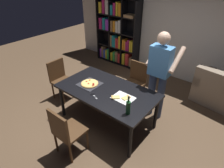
{
  "coord_description": "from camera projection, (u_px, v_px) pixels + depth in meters",
  "views": [
    {
      "loc": [
        1.89,
        -2.2,
        2.66
      ],
      "look_at": [
        0.0,
        0.15,
        0.8
      ],
      "focal_mm": 30.72,
      "sensor_mm": 36.0,
      "label": 1
    }
  ],
  "objects": [
    {
      "name": "wine_bottle",
      "position": [
        128.0,
        107.0,
        2.84
      ],
      "size": [
        0.07,
        0.07,
        0.32
      ],
      "color": "#194723",
      "rests_on": "dining_table"
    },
    {
      "name": "pizza_slices_on_towel",
      "position": [
        122.0,
        98.0,
        3.23
      ],
      "size": [
        0.36,
        0.3,
        0.03
      ],
      "color": "white",
      "rests_on": "dining_table"
    },
    {
      "name": "bookshelf",
      "position": [
        117.0,
        33.0,
        5.78
      ],
      "size": [
        1.4,
        0.35,
        1.95
      ],
      "color": "black",
      "rests_on": "ground_plane"
    },
    {
      "name": "back_wall",
      "position": [
        173.0,
        24.0,
        4.85
      ],
      "size": [
        6.4,
        0.1,
        2.8
      ],
      "primitive_type": "cube",
      "color": "silver",
      "rests_on": "ground_plane"
    },
    {
      "name": "chair_far_side",
      "position": [
        136.0,
        80.0,
        4.24
      ],
      "size": [
        0.42,
        0.42,
        0.9
      ],
      "color": "#472D19",
      "rests_on": "ground_plane"
    },
    {
      "name": "dining_table",
      "position": [
        107.0,
        93.0,
        3.5
      ],
      "size": [
        1.8,
        1.01,
        0.75
      ],
      "color": "black",
      "rests_on": "ground_plane"
    },
    {
      "name": "chair_near_camera",
      "position": [
        65.0,
        130.0,
        2.93
      ],
      "size": [
        0.42,
        0.42,
        0.9
      ],
      "color": "#472D19",
      "rests_on": "ground_plane"
    },
    {
      "name": "person_serving_pizza",
      "position": [
        159.0,
        72.0,
        3.51
      ],
      "size": [
        0.55,
        0.54,
        1.75
      ],
      "color": "#38476B",
      "rests_on": "ground_plane"
    },
    {
      "name": "chair_left_end",
      "position": [
        60.0,
        77.0,
        4.33
      ],
      "size": [
        0.42,
        0.42,
        0.9
      ],
      "color": "#472D19",
      "rests_on": "ground_plane"
    },
    {
      "name": "kitchen_scissors",
      "position": [
        94.0,
        95.0,
        3.31
      ],
      "size": [
        0.2,
        0.12,
        0.01
      ],
      "color": "silver",
      "rests_on": "dining_table"
    },
    {
      "name": "ground_plane",
      "position": [
        107.0,
        121.0,
        3.86
      ],
      "size": [
        12.0,
        12.0,
        0.0
      ],
      "primitive_type": "plane",
      "color": "brown"
    },
    {
      "name": "pepperoni_pizza_on_tray",
      "position": [
        90.0,
        84.0,
        3.61
      ],
      "size": [
        0.38,
        0.38,
        0.04
      ],
      "color": "#2D2D33",
      "rests_on": "dining_table"
    }
  ]
}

